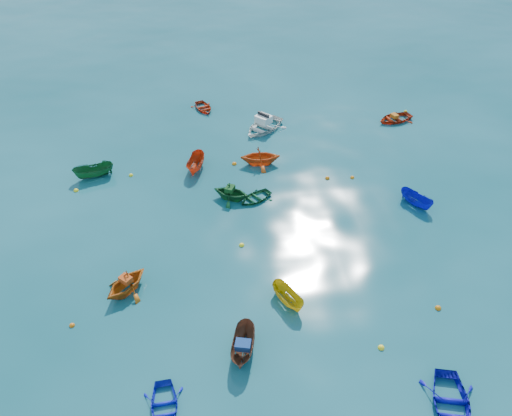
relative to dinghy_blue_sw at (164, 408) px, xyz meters
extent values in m
plane|color=#0A434D|center=(5.83, 8.44, 0.00)|extent=(160.00, 160.00, 0.00)
imported|color=#0F1BC6|center=(0.00, 0.00, 0.00)|extent=(2.03, 2.71, 0.54)
imported|color=brown|center=(3.86, 2.56, 0.00)|extent=(1.77, 3.08, 1.12)
imported|color=#0F0EB1|center=(12.79, -1.54, 0.00)|extent=(3.28, 3.99, 0.72)
imported|color=#C05A12|center=(-2.19, 7.38, 0.00)|extent=(3.63, 3.66, 1.46)
imported|color=gold|center=(6.61, 5.46, 0.00)|extent=(1.94, 2.68, 0.97)
imported|color=#124F28|center=(5.95, 14.89, 0.00)|extent=(3.03, 2.82, 0.51)
imported|color=red|center=(2.01, 19.19, 0.00)|extent=(1.82, 3.09, 1.12)
imported|color=#124F23|center=(4.33, 15.16, 0.00)|extent=(3.30, 3.14, 1.36)
imported|color=#A7290D|center=(19.43, 24.68, 0.00)|extent=(3.74, 3.14, 0.66)
imported|color=#0E10AF|center=(16.79, 12.98, 0.00)|extent=(2.15, 2.71, 1.00)
imported|color=#B92D0F|center=(2.95, 28.85, 0.00)|extent=(2.63, 3.10, 0.55)
imported|color=#D14D13|center=(6.88, 19.28, 0.00)|extent=(3.12, 2.73, 1.58)
imported|color=#125126|center=(-5.45, 19.07, 0.00)|extent=(3.11, 1.85, 1.13)
imported|color=white|center=(7.83, 24.53, 0.00)|extent=(4.95, 4.92, 1.44)
cube|color=navy|center=(3.83, 2.41, 0.74)|extent=(0.88, 0.74, 0.37)
cube|color=#C74514|center=(-2.16, 7.42, 0.89)|extent=(0.84, 0.82, 0.32)
cube|color=#0F3F15|center=(4.24, 15.21, 0.85)|extent=(0.79, 0.87, 0.34)
cube|color=#CB6614|center=(19.33, 24.65, 0.48)|extent=(0.63, 0.73, 0.30)
sphere|color=orange|center=(-4.89, 5.27, 0.00)|extent=(0.30, 0.30, 0.30)
sphere|color=yellow|center=(10.74, 1.93, 0.00)|extent=(0.33, 0.33, 0.33)
sphere|color=orange|center=(14.61, 4.02, 0.00)|extent=(0.34, 0.34, 0.34)
sphere|color=yellow|center=(-2.83, 18.92, 0.00)|extent=(0.31, 0.31, 0.31)
sphere|color=orange|center=(4.91, 19.50, 0.00)|extent=(0.37, 0.37, 0.37)
sphere|color=yellow|center=(4.55, 10.32, 0.00)|extent=(0.33, 0.33, 0.33)
sphere|color=orange|center=(13.37, 16.62, 0.00)|extent=(0.31, 0.31, 0.31)
sphere|color=yellow|center=(-6.56, 17.47, 0.00)|extent=(0.34, 0.34, 0.34)
sphere|color=orange|center=(11.53, 16.75, 0.00)|extent=(0.35, 0.35, 0.35)
sphere|color=gold|center=(20.97, 26.15, 0.00)|extent=(0.31, 0.31, 0.31)
camera|label=1|loc=(2.62, -12.42, 21.04)|focal=35.00mm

